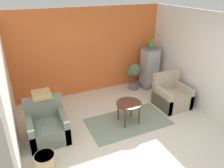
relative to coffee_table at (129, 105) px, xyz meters
The scene contains 13 objects.
ground_plane 1.22m from the coffee_table, 101.83° to the right, with size 20.00×20.00×0.00m, color beige.
wall_back_accent 2.17m from the coffee_table, 96.51° to the left, with size 4.57×0.06×2.50m.
wall_left 2.64m from the coffee_table, 169.87° to the left, with size 0.06×3.09×2.50m.
wall_right 2.22m from the coffee_table, 12.36° to the left, with size 0.06×3.09×2.50m.
area_rug 0.47m from the coffee_table, 63.43° to the left, with size 1.96×1.10×0.01m.
coffee_table is the anchor object (origin of this frame).
armchair_left 1.88m from the coffee_table, behind, with size 0.80×0.79×0.89m.
armchair_right 1.47m from the coffee_table, ahead, with size 0.80×0.79×0.89m.
birdcage 2.21m from the coffee_table, 44.43° to the left, with size 0.58×0.58×1.26m.
parrot 2.39m from the coffee_table, 44.47° to the left, with size 0.13×0.24×0.29m.
potted_plant 1.83m from the coffee_table, 56.40° to the left, with size 0.42×0.38×0.84m.
wicker_basket 2.17m from the coffee_table, 162.95° to the right, with size 0.37×0.37×0.28m.
throw_pillow 1.97m from the coffee_table, 165.63° to the left, with size 0.38×0.38×0.10m.
Camera 1 is at (-1.96, -2.76, 3.10)m, focal length 35.00 mm.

